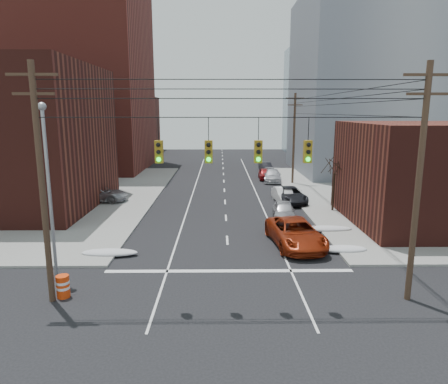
{
  "coord_description": "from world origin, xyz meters",
  "views": [
    {
      "loc": [
        -0.5,
        -14.69,
        8.86
      ],
      "look_at": [
        -0.2,
        14.21,
        3.0
      ],
      "focal_mm": 32.0,
      "sensor_mm": 36.0,
      "label": 1
    }
  ],
  "objects_px": {
    "red_pickup": "(295,233)",
    "lot_car_d": "(81,183)",
    "parked_car_c": "(290,195)",
    "construction_barrel": "(63,286)",
    "lot_car_c": "(48,198)",
    "parked_car_d": "(272,176)",
    "parked_car_e": "(265,174)",
    "lot_car_a": "(63,200)",
    "parked_car_a": "(284,211)",
    "parked_car_f": "(266,167)",
    "parked_car_b": "(283,195)",
    "lot_car_b": "(100,194)"
  },
  "relations": [
    {
      "from": "parked_car_b",
      "to": "lot_car_a",
      "type": "xyz_separation_m",
      "value": [
        -20.6,
        -2.92,
        0.21
      ]
    },
    {
      "from": "lot_car_d",
      "to": "parked_car_e",
      "type": "bearing_deg",
      "value": -89.81
    },
    {
      "from": "lot_car_b",
      "to": "parked_car_d",
      "type": "bearing_deg",
      "value": -54.98
    },
    {
      "from": "parked_car_e",
      "to": "lot_car_c",
      "type": "distance_m",
      "value": 26.98
    },
    {
      "from": "red_pickup",
      "to": "parked_car_e",
      "type": "height_order",
      "value": "red_pickup"
    },
    {
      "from": "parked_car_f",
      "to": "parked_car_d",
      "type": "bearing_deg",
      "value": -98.24
    },
    {
      "from": "parked_car_b",
      "to": "parked_car_f",
      "type": "xyz_separation_m",
      "value": [
        0.63,
        20.77,
        -0.05
      ]
    },
    {
      "from": "construction_barrel",
      "to": "red_pickup",
      "type": "bearing_deg",
      "value": 30.49
    },
    {
      "from": "lot_car_c",
      "to": "construction_barrel",
      "type": "bearing_deg",
      "value": -158.05
    },
    {
      "from": "parked_car_d",
      "to": "parked_car_e",
      "type": "bearing_deg",
      "value": 117.53
    },
    {
      "from": "lot_car_c",
      "to": "construction_barrel",
      "type": "distance_m",
      "value": 20.7
    },
    {
      "from": "parked_car_a",
      "to": "parked_car_d",
      "type": "distance_m",
      "value": 18.32
    },
    {
      "from": "lot_car_c",
      "to": "construction_barrel",
      "type": "relative_size",
      "value": 4.42
    },
    {
      "from": "parked_car_f",
      "to": "construction_barrel",
      "type": "relative_size",
      "value": 3.7
    },
    {
      "from": "parked_car_b",
      "to": "parked_car_d",
      "type": "height_order",
      "value": "parked_car_d"
    },
    {
      "from": "parked_car_c",
      "to": "construction_barrel",
      "type": "xyz_separation_m",
      "value": [
        -14.51,
        -20.28,
        -0.2
      ]
    },
    {
      "from": "parked_car_d",
      "to": "parked_car_b",
      "type": "bearing_deg",
      "value": -85.97
    },
    {
      "from": "parked_car_d",
      "to": "parked_car_e",
      "type": "relative_size",
      "value": 1.25
    },
    {
      "from": "parked_car_d",
      "to": "lot_car_a",
      "type": "distance_m",
      "value": 25.71
    },
    {
      "from": "parked_car_d",
      "to": "construction_barrel",
      "type": "xyz_separation_m",
      "value": [
        -14.34,
        -32.28,
        -0.2
      ]
    },
    {
      "from": "parked_car_e",
      "to": "lot_car_d",
      "type": "xyz_separation_m",
      "value": [
        -21.87,
        -7.43,
        0.1
      ]
    },
    {
      "from": "parked_car_d",
      "to": "construction_barrel",
      "type": "height_order",
      "value": "parked_car_d"
    },
    {
      "from": "red_pickup",
      "to": "lot_car_b",
      "type": "xyz_separation_m",
      "value": [
        -16.8,
        12.91,
        -0.01
      ]
    },
    {
      "from": "parked_car_d",
      "to": "parked_car_a",
      "type": "bearing_deg",
      "value": -88.24
    },
    {
      "from": "parked_car_c",
      "to": "parked_car_f",
      "type": "xyz_separation_m",
      "value": [
        0.0,
        20.96,
        -0.1
      ]
    },
    {
      "from": "parked_car_d",
      "to": "lot_car_b",
      "type": "height_order",
      "value": "lot_car_b"
    },
    {
      "from": "parked_car_f",
      "to": "lot_car_d",
      "type": "height_order",
      "value": "lot_car_d"
    },
    {
      "from": "parked_car_b",
      "to": "parked_car_c",
      "type": "relative_size",
      "value": 0.79
    },
    {
      "from": "parked_car_b",
      "to": "parked_car_e",
      "type": "xyz_separation_m",
      "value": [
        -0.27,
        13.68,
        -0.01
      ]
    },
    {
      "from": "red_pickup",
      "to": "lot_car_d",
      "type": "height_order",
      "value": "red_pickup"
    },
    {
      "from": "parked_car_f",
      "to": "parked_car_c",
      "type": "bearing_deg",
      "value": -97.15
    },
    {
      "from": "parked_car_a",
      "to": "lot_car_d",
      "type": "relative_size",
      "value": 1.14
    },
    {
      "from": "lot_car_c",
      "to": "parked_car_b",
      "type": "bearing_deg",
      "value": -88.44
    },
    {
      "from": "parked_car_a",
      "to": "construction_barrel",
      "type": "height_order",
      "value": "parked_car_a"
    },
    {
      "from": "parked_car_f",
      "to": "lot_car_a",
      "type": "relative_size",
      "value": 0.86
    },
    {
      "from": "lot_car_d",
      "to": "construction_barrel",
      "type": "height_order",
      "value": "lot_car_d"
    },
    {
      "from": "lot_car_b",
      "to": "lot_car_d",
      "type": "xyz_separation_m",
      "value": [
        -4.1,
        6.36,
        -0.06
      ]
    },
    {
      "from": "parked_car_d",
      "to": "parked_car_f",
      "type": "height_order",
      "value": "parked_car_d"
    },
    {
      "from": "parked_car_e",
      "to": "construction_barrel",
      "type": "distance_m",
      "value": 36.76
    },
    {
      "from": "red_pickup",
      "to": "lot_car_d",
      "type": "xyz_separation_m",
      "value": [
        -20.9,
        19.27,
        -0.07
      ]
    },
    {
      "from": "lot_car_d",
      "to": "construction_barrel",
      "type": "relative_size",
      "value": 3.56
    },
    {
      "from": "parked_car_a",
      "to": "parked_car_e",
      "type": "xyz_separation_m",
      "value": [
        0.71,
        20.12,
        -0.04
      ]
    },
    {
      "from": "parked_car_a",
      "to": "lot_car_c",
      "type": "height_order",
      "value": "lot_car_c"
    },
    {
      "from": "parked_car_d",
      "to": "lot_car_b",
      "type": "distance_m",
      "value": 22.01
    },
    {
      "from": "lot_car_a",
      "to": "lot_car_c",
      "type": "height_order",
      "value": "lot_car_a"
    },
    {
      "from": "parked_car_b",
      "to": "construction_barrel",
      "type": "bearing_deg",
      "value": -128.42
    },
    {
      "from": "lot_car_b",
      "to": "parked_car_c",
      "type": "bearing_deg",
      "value": -88.02
    },
    {
      "from": "parked_car_a",
      "to": "parked_car_f",
      "type": "relative_size",
      "value": 1.09
    },
    {
      "from": "red_pickup",
      "to": "lot_car_a",
      "type": "xyz_separation_m",
      "value": [
        -19.36,
        10.1,
        0.05
      ]
    },
    {
      "from": "lot_car_d",
      "to": "parked_car_b",
      "type": "bearing_deg",
      "value": -124.32
    }
  ]
}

